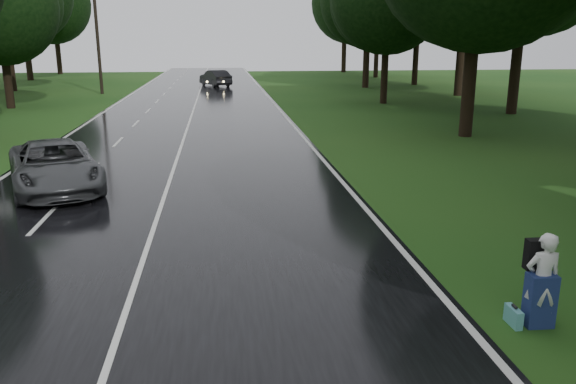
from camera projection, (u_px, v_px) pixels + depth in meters
road at (183, 141)px, 27.02m from camera, size 12.00×140.00×0.04m
lane_center at (183, 141)px, 27.01m from camera, size 0.12×140.00×0.01m
grey_car at (55, 166)px, 18.11m from camera, size 4.26×6.05×1.53m
far_car at (215, 78)px, 57.88m from camera, size 3.42×5.15×1.60m
hitchhiker at (541, 283)px, 9.51m from camera, size 0.62×0.56×1.66m
suitcase at (513, 316)px, 9.67m from camera, size 0.13×0.44×0.32m
utility_pole_far at (102, 94)px, 50.38m from camera, size 1.80×0.28×10.33m
tree_left_e at (11, 108)px, 39.99m from camera, size 7.42×7.42×11.60m
tree_left_f at (14, 91)px, 53.02m from camera, size 8.97×8.97×14.02m
tree_right_d at (465, 136)px, 28.49m from camera, size 10.16×10.16×15.87m
tree_right_e at (383, 103)px, 42.98m from camera, size 8.72×8.72×13.62m
tree_right_f at (365, 88)px, 56.83m from camera, size 9.40×9.40×14.70m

